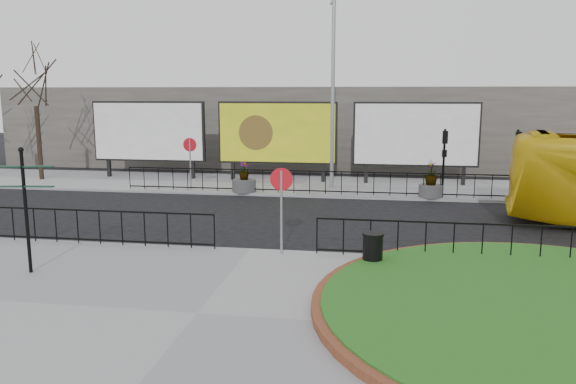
% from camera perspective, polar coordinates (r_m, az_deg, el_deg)
% --- Properties ---
extents(ground, '(90.00, 90.00, 0.00)m').
position_cam_1_polar(ground, '(16.70, -3.84, -6.14)').
color(ground, black).
rests_on(ground, ground).
extents(pavement_near, '(30.00, 10.00, 0.12)m').
position_cam_1_polar(pavement_near, '(12.13, -9.21, -12.30)').
color(pavement_near, gray).
rests_on(pavement_near, ground).
extents(pavement_far, '(44.00, 6.00, 0.12)m').
position_cam_1_polar(pavement_far, '(28.24, 1.57, 0.68)').
color(pavement_far, gray).
rests_on(pavement_far, ground).
extents(brick_edge, '(10.40, 10.40, 0.18)m').
position_cam_1_polar(brick_edge, '(13.04, 26.28, -10.91)').
color(brick_edge, brown).
rests_on(brick_edge, pavement_near).
extents(grass_lawn, '(10.00, 10.00, 0.22)m').
position_cam_1_polar(grass_lawn, '(13.03, 26.28, -10.83)').
color(grass_lawn, '#225015').
rests_on(grass_lawn, pavement_near).
extents(railing_near_left, '(10.00, 0.10, 1.10)m').
position_cam_1_polar(railing_near_left, '(18.52, -22.52, -3.14)').
color(railing_near_left, black).
rests_on(railing_near_left, pavement_near).
extents(railing_near_right, '(9.00, 0.10, 1.10)m').
position_cam_1_polar(railing_near_right, '(16.10, 19.15, -4.82)').
color(railing_near_right, black).
rests_on(railing_near_right, pavement_near).
extents(railing_far, '(18.00, 0.10, 1.10)m').
position_cam_1_polar(railing_far, '(25.38, 3.02, 1.00)').
color(railing_far, black).
rests_on(railing_far, pavement_far).
extents(speed_sign_far, '(0.64, 0.07, 2.47)m').
position_cam_1_polar(speed_sign_far, '(26.62, -9.92, 3.99)').
color(speed_sign_far, gray).
rests_on(speed_sign_far, pavement_far).
extents(speed_sign_near, '(0.64, 0.07, 2.47)m').
position_cam_1_polar(speed_sign_near, '(15.70, -0.68, 0.02)').
color(speed_sign_near, gray).
rests_on(speed_sign_near, pavement_near).
extents(billboard_left, '(6.20, 0.31, 4.10)m').
position_cam_1_polar(billboard_left, '(31.13, -13.96, 5.96)').
color(billboard_left, black).
rests_on(billboard_left, pavement_far).
extents(billboard_mid, '(6.20, 0.31, 4.10)m').
position_cam_1_polar(billboard_mid, '(29.13, -1.10, 5.99)').
color(billboard_mid, black).
rests_on(billboard_mid, pavement_far).
extents(billboard_right, '(6.20, 0.31, 4.10)m').
position_cam_1_polar(billboard_right, '(28.74, 12.84, 5.69)').
color(billboard_right, black).
rests_on(billboard_right, pavement_far).
extents(lamp_post, '(0.74, 0.18, 9.23)m').
position_cam_1_polar(lamp_post, '(26.72, 4.59, 10.38)').
color(lamp_post, gray).
rests_on(lamp_post, pavement_far).
extents(signal_pole_a, '(0.22, 0.26, 3.00)m').
position_cam_1_polar(signal_pole_a, '(25.27, 15.59, 3.87)').
color(signal_pole_a, black).
rests_on(signal_pole_a, pavement_far).
extents(signal_pole_b, '(0.22, 0.26, 3.00)m').
position_cam_1_polar(signal_pole_b, '(25.78, 22.23, 3.61)').
color(signal_pole_b, black).
rests_on(signal_pole_b, pavement_far).
extents(tree_left, '(2.00, 2.00, 7.00)m').
position_cam_1_polar(tree_left, '(32.36, -24.15, 7.34)').
color(tree_left, '#2D2119').
rests_on(tree_left, pavement_far).
extents(building_backdrop, '(40.00, 10.00, 5.00)m').
position_cam_1_polar(building_backdrop, '(37.87, 3.57, 6.75)').
color(building_backdrop, '#656259').
rests_on(building_backdrop, ground).
extents(fingerpost_sign, '(1.51, 0.46, 3.21)m').
position_cam_1_polar(fingerpost_sign, '(15.49, -25.16, -0.54)').
color(fingerpost_sign, black).
rests_on(fingerpost_sign, pavement_near).
extents(litter_bin, '(0.56, 0.56, 0.92)m').
position_cam_1_polar(litter_bin, '(14.92, 8.60, -5.86)').
color(litter_bin, black).
rests_on(litter_bin, pavement_near).
extents(planter_a, '(1.10, 1.10, 1.42)m').
position_cam_1_polar(planter_a, '(26.07, -4.48, 0.98)').
color(planter_a, '#4C4C4F').
rests_on(planter_a, pavement_far).
extents(planter_c, '(1.04, 1.04, 1.55)m').
position_cam_1_polar(planter_c, '(25.46, 14.30, 0.72)').
color(planter_c, '#4C4C4F').
rests_on(planter_c, pavement_far).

